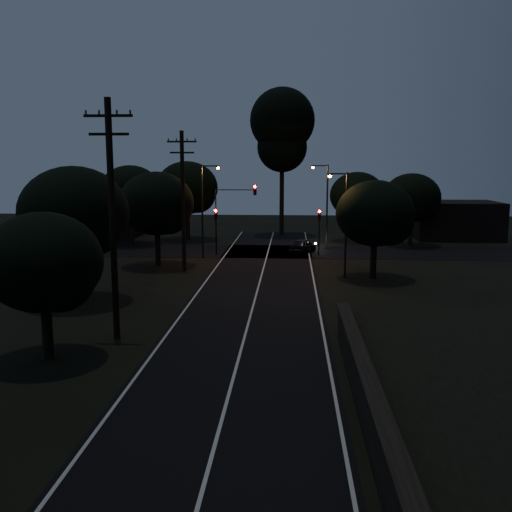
{
  "coord_description": "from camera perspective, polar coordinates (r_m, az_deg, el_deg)",
  "views": [
    {
      "loc": [
        2.17,
        -10.41,
        8.11
      ],
      "look_at": [
        0.0,
        24.0,
        2.5
      ],
      "focal_mm": 40.0,
      "sensor_mm": 36.0,
      "label": 1
    }
  ],
  "objects": [
    {
      "name": "tree_far_e",
      "position": [
        58.65,
        15.51,
        5.52
      ],
      "size": [
        5.65,
        5.65,
        7.17
      ],
      "color": "black",
      "rests_on": "ground"
    },
    {
      "name": "streetlight_b",
      "position": [
        54.61,
        6.92,
        5.53
      ],
      "size": [
        1.66,
        0.26,
        8.0
      ],
      "color": "black",
      "rests_on": "ground"
    },
    {
      "name": "streetlight_a",
      "position": [
        49.11,
        -5.18,
        5.15
      ],
      "size": [
        1.66,
        0.26,
        8.0
      ],
      "color": "black",
      "rests_on": "ground"
    },
    {
      "name": "streetlight_c",
      "position": [
        40.75,
        8.76,
        3.84
      ],
      "size": [
        1.46,
        0.26,
        7.5
      ],
      "color": "black",
      "rests_on": "ground"
    },
    {
      "name": "signal_right",
      "position": [
        50.73,
        6.34,
        3.22
      ],
      "size": [
        0.28,
        0.35,
        4.1
      ],
      "color": "black",
      "rests_on": "ground"
    },
    {
      "name": "road_surface",
      "position": [
        42.37,
        0.61,
        -1.78
      ],
      "size": [
        60.0,
        70.0,
        0.03
      ],
      "color": "black",
      "rests_on": "ground"
    },
    {
      "name": "building_right",
      "position": [
        66.15,
        19.26,
        3.43
      ],
      "size": [
        9.0,
        7.0,
        4.0
      ],
      "primitive_type": "cube",
      "color": "black",
      "rests_on": "ground"
    },
    {
      "name": "utility_pole_mid",
      "position": [
        26.8,
        -14.19,
        3.88
      ],
      "size": [
        2.2,
        0.3,
        11.0
      ],
      "color": "black",
      "rests_on": "ground"
    },
    {
      "name": "tree_far_ne",
      "position": [
        60.8,
        10.3,
        5.87
      ],
      "size": [
        5.74,
        5.74,
        7.26
      ],
      "color": "black",
      "rests_on": "ground"
    },
    {
      "name": "utility_pole_far",
      "position": [
        43.27,
        -7.32,
        5.69
      ],
      "size": [
        2.2,
        0.3,
        10.5
      ],
      "color": "black",
      "rests_on": "ground"
    },
    {
      "name": "car",
      "position": [
        52.46,
        4.69,
        1.04
      ],
      "size": [
        2.85,
        4.11,
        1.3
      ],
      "primitive_type": "imported",
      "rotation": [
        0.0,
        0.0,
        2.76
      ],
      "color": "black",
      "rests_on": "ground"
    },
    {
      "name": "tree_left_b",
      "position": [
        24.79,
        -20.23,
        -0.86
      ],
      "size": [
        4.87,
        4.87,
        6.19
      ],
      "color": "black",
      "rests_on": "ground"
    },
    {
      "name": "tree_far_nw",
      "position": [
        61.32,
        -6.72,
        6.66
      ],
      "size": [
        6.6,
        6.6,
        8.36
      ],
      "color": "black",
      "rests_on": "ground"
    },
    {
      "name": "building_left",
      "position": [
        66.49,
        -15.92,
        3.79
      ],
      "size": [
        10.0,
        8.0,
        4.4
      ],
      "primitive_type": "cube",
      "color": "black",
      "rests_on": "ground"
    },
    {
      "name": "tall_pine",
      "position": [
        65.53,
        2.64,
        12.57
      ],
      "size": [
        7.27,
        7.27,
        16.53
      ],
      "color": "black",
      "rests_on": "ground"
    },
    {
      "name": "tree_far_w",
      "position": [
        58.57,
        -12.27,
        6.15
      ],
      "size": [
        6.23,
        6.23,
        7.95
      ],
      "color": "black",
      "rests_on": "ground"
    },
    {
      "name": "signal_mast",
      "position": [
        50.8,
        -2.16,
        4.98
      ],
      "size": [
        3.7,
        0.35,
        6.25
      ],
      "color": "black",
      "rests_on": "ground"
    },
    {
      "name": "signal_left",
      "position": [
        51.12,
        -4.03,
        3.3
      ],
      "size": [
        0.28,
        0.35,
        4.1
      ],
      "color": "black",
      "rests_on": "ground"
    },
    {
      "name": "tree_left_c",
      "position": [
        34.72,
        -17.45,
        3.95
      ],
      "size": [
        6.32,
        6.32,
        7.99
      ],
      "color": "black",
      "rests_on": "ground"
    },
    {
      "name": "tree_left_d",
      "position": [
        45.63,
        -9.69,
        5.03
      ],
      "size": [
        5.91,
        5.91,
        7.5
      ],
      "color": "black",
      "rests_on": "ground"
    },
    {
      "name": "tree_right_a",
      "position": [
        40.91,
        12.09,
        4.02
      ],
      "size": [
        5.5,
        5.5,
        6.99
      ],
      "color": "black",
      "rests_on": "ground"
    }
  ]
}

